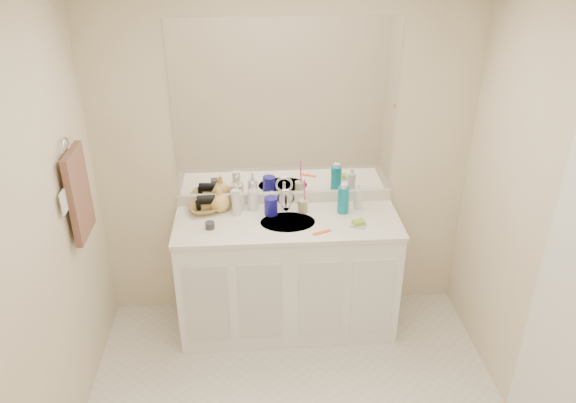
% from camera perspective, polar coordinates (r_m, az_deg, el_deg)
% --- Properties ---
extents(ceiling, '(2.60, 2.60, 0.02)m').
position_cam_1_polar(ceiling, '(2.28, 1.78, 19.02)').
color(ceiling, white).
rests_on(ceiling, wall_back).
extents(wall_back, '(2.60, 0.02, 2.40)m').
position_cam_1_polar(wall_back, '(3.88, -0.33, 4.19)').
color(wall_back, beige).
rests_on(wall_back, floor).
extents(wall_left, '(0.02, 2.60, 2.40)m').
position_cam_1_polar(wall_left, '(2.93, -25.01, -7.05)').
color(wall_left, beige).
rests_on(wall_left, floor).
extents(wall_right, '(0.02, 2.60, 2.40)m').
position_cam_1_polar(wall_right, '(3.12, 26.01, -5.09)').
color(wall_right, beige).
rests_on(wall_right, floor).
extents(vanity_cabinet, '(1.50, 0.55, 0.85)m').
position_cam_1_polar(vanity_cabinet, '(4.02, -0.05, -7.59)').
color(vanity_cabinet, white).
rests_on(vanity_cabinet, floor).
extents(countertop, '(1.52, 0.57, 0.03)m').
position_cam_1_polar(countertop, '(3.78, -0.05, -2.13)').
color(countertop, white).
rests_on(countertop, vanity_cabinet).
extents(backsplash, '(1.52, 0.03, 0.08)m').
position_cam_1_polar(backsplash, '(3.98, -0.31, 0.41)').
color(backsplash, silver).
rests_on(backsplash, countertop).
extents(sink_basin, '(0.37, 0.37, 0.02)m').
position_cam_1_polar(sink_basin, '(3.76, -0.03, -2.25)').
color(sink_basin, beige).
rests_on(sink_basin, countertop).
extents(faucet, '(0.02, 0.02, 0.11)m').
position_cam_1_polar(faucet, '(3.89, -0.21, -0.07)').
color(faucet, silver).
rests_on(faucet, countertop).
extents(mirror, '(1.48, 0.01, 1.20)m').
position_cam_1_polar(mirror, '(3.74, -0.34, 9.22)').
color(mirror, white).
rests_on(mirror, wall_back).
extents(blue_mug, '(0.10, 0.10, 0.13)m').
position_cam_1_polar(blue_mug, '(3.82, -1.75, -0.47)').
color(blue_mug, navy).
rests_on(blue_mug, countertop).
extents(tan_cup, '(0.08, 0.08, 0.09)m').
position_cam_1_polar(tan_cup, '(3.86, 1.53, -0.46)').
color(tan_cup, tan).
rests_on(tan_cup, countertop).
extents(toothbrush, '(0.02, 0.04, 0.20)m').
position_cam_1_polar(toothbrush, '(3.81, 1.70, 0.95)').
color(toothbrush, '#FD42A7').
rests_on(toothbrush, tan_cup).
extents(mouthwash_bottle, '(0.08, 0.08, 0.19)m').
position_cam_1_polar(mouthwash_bottle, '(3.85, 5.64, 0.16)').
color(mouthwash_bottle, '#0C7B90').
rests_on(mouthwash_bottle, countertop).
extents(clear_pump_bottle, '(0.07, 0.07, 0.15)m').
position_cam_1_polar(clear_pump_bottle, '(3.91, 7.10, 0.24)').
color(clear_pump_bottle, silver).
rests_on(clear_pump_bottle, countertop).
extents(soap_dish, '(0.12, 0.11, 0.01)m').
position_cam_1_polar(soap_dish, '(3.74, 7.14, -2.37)').
color(soap_dish, silver).
rests_on(soap_dish, countertop).
extents(green_soap, '(0.09, 0.07, 0.03)m').
position_cam_1_polar(green_soap, '(3.73, 7.16, -2.13)').
color(green_soap, '#87B82C').
rests_on(green_soap, soap_dish).
extents(orange_comb, '(0.13, 0.08, 0.01)m').
position_cam_1_polar(orange_comb, '(3.64, 3.47, -3.14)').
color(orange_comb, orange).
rests_on(orange_comb, countertop).
extents(dark_jar, '(0.08, 0.08, 0.04)m').
position_cam_1_polar(dark_jar, '(3.71, -7.94, -2.41)').
color(dark_jar, '#313036').
rests_on(dark_jar, countertop).
extents(extra_white_bottle, '(0.07, 0.07, 0.18)m').
position_cam_1_polar(extra_white_bottle, '(3.82, -5.30, -0.08)').
color(extra_white_bottle, silver).
rests_on(extra_white_bottle, countertop).
extents(soap_bottle_white, '(0.10, 0.10, 0.20)m').
position_cam_1_polar(soap_bottle_white, '(3.88, -3.58, 0.57)').
color(soap_bottle_white, white).
rests_on(soap_bottle_white, countertop).
extents(soap_bottle_cream, '(0.10, 0.10, 0.18)m').
position_cam_1_polar(soap_bottle_cream, '(3.90, -5.24, 0.51)').
color(soap_bottle_cream, beige).
rests_on(soap_bottle_cream, countertop).
extents(soap_bottle_yellow, '(0.17, 0.17, 0.18)m').
position_cam_1_polar(soap_bottle_yellow, '(3.88, -6.95, 0.24)').
color(soap_bottle_yellow, '#F4C25E').
rests_on(soap_bottle_yellow, countertop).
extents(wicker_basket, '(0.26, 0.26, 0.05)m').
position_cam_1_polar(wicker_basket, '(3.91, -8.50, -0.66)').
color(wicker_basket, olive).
rests_on(wicker_basket, countertop).
extents(hair_dryer, '(0.13, 0.07, 0.07)m').
position_cam_1_polar(hair_dryer, '(3.88, -8.27, 0.17)').
color(hair_dryer, black).
rests_on(hair_dryer, wicker_basket).
extents(towel_ring, '(0.01, 0.11, 0.11)m').
position_cam_1_polar(towel_ring, '(3.41, -21.63, 5.21)').
color(towel_ring, silver).
rests_on(towel_ring, wall_left).
extents(hand_towel, '(0.04, 0.32, 0.55)m').
position_cam_1_polar(hand_towel, '(3.52, -20.48, 0.73)').
color(hand_towel, brown).
rests_on(hand_towel, towel_ring).
extents(switch_plate, '(0.01, 0.08, 0.13)m').
position_cam_1_polar(switch_plate, '(3.34, -21.82, -0.07)').
color(switch_plate, white).
rests_on(switch_plate, wall_left).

